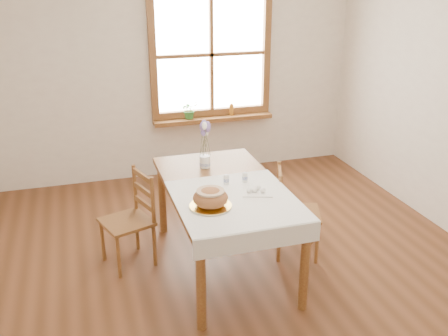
# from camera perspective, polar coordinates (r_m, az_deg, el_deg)

# --- Properties ---
(ground) EXTENTS (5.00, 5.00, 0.00)m
(ground) POSITION_cam_1_polar(r_m,az_deg,el_deg) (4.16, 1.23, -13.10)
(ground) COLOR brown
(ground) RESTS_ON ground
(room_walls) EXTENTS (4.60, 5.10, 2.65)m
(room_walls) POSITION_cam_1_polar(r_m,az_deg,el_deg) (3.48, 1.46, 10.66)
(room_walls) COLOR white
(room_walls) RESTS_ON ground
(window) EXTENTS (1.46, 0.08, 1.46)m
(window) POSITION_cam_1_polar(r_m,az_deg,el_deg) (6.00, -1.48, 12.83)
(window) COLOR olive
(window) RESTS_ON ground
(window_sill) EXTENTS (1.46, 0.20, 0.05)m
(window_sill) POSITION_cam_1_polar(r_m,az_deg,el_deg) (6.10, -1.24, 5.66)
(window_sill) COLOR olive
(window_sill) RESTS_ON ground
(dining_table) EXTENTS (0.90, 1.60, 0.75)m
(dining_table) POSITION_cam_1_polar(r_m,az_deg,el_deg) (4.08, 0.00, -3.07)
(dining_table) COLOR olive
(dining_table) RESTS_ON ground
(table_linen) EXTENTS (0.91, 0.99, 0.01)m
(table_linen) POSITION_cam_1_polar(r_m,az_deg,el_deg) (3.78, 1.34, -3.68)
(table_linen) COLOR white
(table_linen) RESTS_ON dining_table
(chair_left) EXTENTS (0.50, 0.49, 0.82)m
(chair_left) POSITION_cam_1_polar(r_m,az_deg,el_deg) (4.30, -11.08, -5.91)
(chair_left) COLOR olive
(chair_left) RESTS_ON ground
(chair_right) EXTENTS (0.50, 0.49, 0.81)m
(chair_right) POSITION_cam_1_polar(r_m,az_deg,el_deg) (4.42, 8.44, -4.97)
(chair_right) COLOR olive
(chair_right) RESTS_ON ground
(bread_plate) EXTENTS (0.31, 0.31, 0.02)m
(bread_plate) POSITION_cam_1_polar(r_m,az_deg,el_deg) (3.65, -1.55, -4.38)
(bread_plate) COLOR silver
(bread_plate) RESTS_ON table_linen
(bread_loaf) EXTENTS (0.26, 0.26, 0.14)m
(bread_loaf) POSITION_cam_1_polar(r_m,az_deg,el_deg) (3.62, -1.56, -3.26)
(bread_loaf) COLOR #A96B3C
(bread_loaf) RESTS_ON bread_plate
(egg_napkin) EXTENTS (0.28, 0.26, 0.01)m
(egg_napkin) POSITION_cam_1_polar(r_m,az_deg,el_deg) (3.90, 3.82, -2.72)
(egg_napkin) COLOR white
(egg_napkin) RESTS_ON table_linen
(eggs) EXTENTS (0.22, 0.21, 0.04)m
(eggs) POSITION_cam_1_polar(r_m,az_deg,el_deg) (3.89, 3.82, -2.39)
(eggs) COLOR white
(eggs) RESTS_ON egg_napkin
(salt_shaker) EXTENTS (0.05, 0.05, 0.09)m
(salt_shaker) POSITION_cam_1_polar(r_m,az_deg,el_deg) (4.02, 0.27, -1.29)
(salt_shaker) COLOR silver
(salt_shaker) RESTS_ON table_linen
(pepper_shaker) EXTENTS (0.05, 0.05, 0.09)m
(pepper_shaker) POSITION_cam_1_polar(r_m,az_deg,el_deg) (4.06, 2.40, -1.03)
(pepper_shaker) COLOR silver
(pepper_shaker) RESTS_ON table_linen
(flower_vase) EXTENTS (0.12, 0.12, 0.11)m
(flower_vase) POSITION_cam_1_polar(r_m,az_deg,el_deg) (4.37, -2.19, 0.64)
(flower_vase) COLOR silver
(flower_vase) RESTS_ON dining_table
(lavender_bouquet) EXTENTS (0.17, 0.17, 0.32)m
(lavender_bouquet) POSITION_cam_1_polar(r_m,az_deg,el_deg) (4.30, -2.23, 3.27)
(lavender_bouquet) COLOR #735CA3
(lavender_bouquet) RESTS_ON flower_vase
(potted_plant) EXTENTS (0.21, 0.23, 0.17)m
(potted_plant) POSITION_cam_1_polar(r_m,az_deg,el_deg) (6.00, -3.94, 6.43)
(potted_plant) COLOR #347A30
(potted_plant) RESTS_ON window_sill
(amber_bottle) EXTENTS (0.06, 0.06, 0.15)m
(amber_bottle) POSITION_cam_1_polar(r_m,az_deg,el_deg) (6.13, 0.86, 6.73)
(amber_bottle) COLOR #B26F20
(amber_bottle) RESTS_ON window_sill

